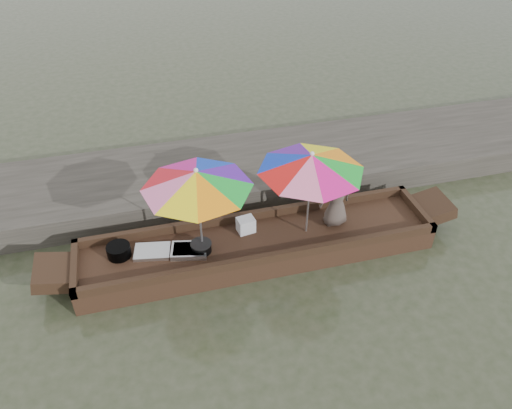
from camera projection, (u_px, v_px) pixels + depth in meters
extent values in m
plane|color=#2C351F|center=(258.00, 255.00, 8.44)|extent=(80.00, 80.00, 0.00)
cube|color=#2D2B26|center=(229.00, 173.00, 9.98)|extent=(22.00, 2.20, 0.50)
cube|color=black|center=(258.00, 247.00, 8.33)|extent=(5.88, 1.20, 0.35)
cylinder|color=black|center=(119.00, 251.00, 7.86)|extent=(0.37, 0.37, 0.20)
cube|color=silver|center=(189.00, 251.00, 7.94)|extent=(0.63, 0.50, 0.09)
cube|color=silver|center=(152.00, 251.00, 7.95)|extent=(0.62, 0.48, 0.06)
cylinder|color=black|center=(201.00, 248.00, 7.95)|extent=(0.32, 0.32, 0.15)
cube|color=silver|center=(246.00, 225.00, 8.32)|extent=(0.31, 0.26, 0.26)
imported|color=#473C36|center=(337.00, 196.00, 8.23)|extent=(0.60, 0.44, 1.13)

